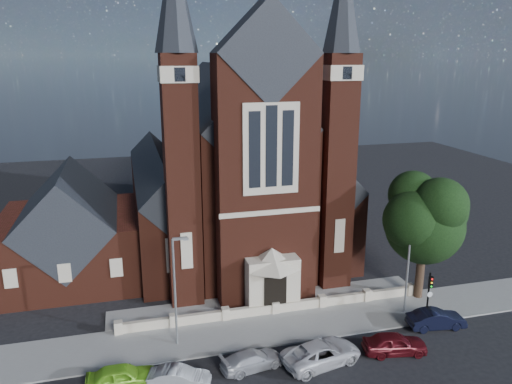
# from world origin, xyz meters

# --- Properties ---
(ground) EXTENTS (120.00, 120.00, 0.00)m
(ground) POSITION_xyz_m (0.00, 15.00, 0.00)
(ground) COLOR black
(ground) RESTS_ON ground
(pavement_strip) EXTENTS (60.00, 5.00, 0.12)m
(pavement_strip) POSITION_xyz_m (0.00, 4.50, 0.00)
(pavement_strip) COLOR gray
(pavement_strip) RESTS_ON ground
(forecourt_paving) EXTENTS (26.00, 3.00, 0.14)m
(forecourt_paving) POSITION_xyz_m (0.00, 8.50, 0.00)
(forecourt_paving) COLOR gray
(forecourt_paving) RESTS_ON ground
(forecourt_wall) EXTENTS (24.00, 0.40, 0.90)m
(forecourt_wall) POSITION_xyz_m (0.00, 6.50, 0.00)
(forecourt_wall) COLOR #C2B59A
(forecourt_wall) RESTS_ON ground
(church) EXTENTS (20.01, 34.90, 29.20)m
(church) POSITION_xyz_m (-0.00, 22.94, 8.19)
(church) COLOR #4D1F14
(church) RESTS_ON ground
(parish_hall) EXTENTS (12.00, 12.20, 10.24)m
(parish_hall) POSITION_xyz_m (-16.00, 18.00, 4.01)
(parish_hall) COLOR #4D1F14
(parish_hall) RESTS_ON ground
(street_tree) EXTENTS (6.40, 6.60, 10.70)m
(street_tree) POSITION_xyz_m (12.60, 5.71, 6.96)
(street_tree) COLOR black
(street_tree) RESTS_ON ground
(street_lamp_left) EXTENTS (1.16, 0.22, 8.09)m
(street_lamp_left) POSITION_xyz_m (-7.91, 4.00, 4.60)
(street_lamp_left) COLOR gray
(street_lamp_left) RESTS_ON ground
(street_lamp_right) EXTENTS (1.16, 0.22, 8.09)m
(street_lamp_right) POSITION_xyz_m (10.09, 4.00, 4.60)
(street_lamp_right) COLOR gray
(street_lamp_right) RESTS_ON ground
(traffic_signal) EXTENTS (0.28, 0.42, 4.00)m
(traffic_signal) POSITION_xyz_m (11.00, 2.43, 2.58)
(traffic_signal) COLOR black
(traffic_signal) RESTS_ON ground
(car_lime_van) EXTENTS (4.33, 1.76, 1.47)m
(car_lime_van) POSITION_xyz_m (-11.78, 0.25, 0.74)
(car_lime_van) COLOR #7CCD29
(car_lime_van) RESTS_ON ground
(car_silver_a) EXTENTS (4.10, 2.40, 1.28)m
(car_silver_a) POSITION_xyz_m (-8.37, -0.65, 0.64)
(car_silver_a) COLOR #A6A9AD
(car_silver_a) RESTS_ON ground
(car_silver_b) EXTENTS (4.49, 2.53, 1.23)m
(car_silver_b) POSITION_xyz_m (-3.56, 0.03, 0.61)
(car_silver_b) COLOR #A2A4AA
(car_silver_b) RESTS_ON ground
(car_white_suv) EXTENTS (5.91, 3.66, 1.52)m
(car_white_suv) POSITION_xyz_m (1.04, -0.63, 0.76)
(car_white_suv) COLOR silver
(car_white_suv) RESTS_ON ground
(car_dark_red) EXTENTS (4.61, 2.49, 1.49)m
(car_dark_red) POSITION_xyz_m (6.35, -0.82, 0.75)
(car_dark_red) COLOR #510D13
(car_dark_red) RESTS_ON ground
(car_navy) EXTENTS (4.47, 2.00, 1.43)m
(car_navy) POSITION_xyz_m (11.09, 1.36, 0.71)
(car_navy) COLOR black
(car_navy) RESTS_ON ground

